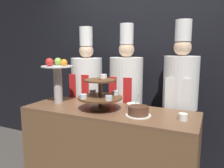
{
  "coord_description": "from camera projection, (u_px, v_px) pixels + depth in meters",
  "views": [
    {
      "loc": [
        0.96,
        -1.63,
        1.55
      ],
      "look_at": [
        0.0,
        0.41,
        1.19
      ],
      "focal_mm": 35.0,
      "sensor_mm": 36.0,
      "label": 1
    }
  ],
  "objects": [
    {
      "name": "chef_center_left",
      "position": [
        126.0,
        94.0,
        2.73
      ],
      "size": [
        0.41,
        0.41,
        1.85
      ],
      "color": "#38332D",
      "rests_on": "ground_plane"
    },
    {
      "name": "chef_center_right",
      "position": [
        180.0,
        97.0,
        2.46
      ],
      "size": [
        0.38,
        0.38,
        1.86
      ],
      "color": "black",
      "rests_on": "ground_plane"
    },
    {
      "name": "fruit_pedestal",
      "position": [
        57.0,
        75.0,
        2.46
      ],
      "size": [
        0.35,
        0.35,
        0.51
      ],
      "color": "#B2ADA8",
      "rests_on": "buffet_counter"
    },
    {
      "name": "chef_left",
      "position": [
        87.0,
        91.0,
        2.97
      ],
      "size": [
        0.41,
        0.41,
        1.83
      ],
      "color": "black",
      "rests_on": "ground_plane"
    },
    {
      "name": "cup_white",
      "position": [
        183.0,
        117.0,
        1.89
      ],
      "size": [
        0.08,
        0.08,
        0.06
      ],
      "color": "white",
      "rests_on": "buffet_counter"
    },
    {
      "name": "serving_bowl_far",
      "position": [
        133.0,
        106.0,
        2.28
      ],
      "size": [
        0.14,
        0.14,
        0.15
      ],
      "color": "white",
      "rests_on": "buffet_counter"
    },
    {
      "name": "buffet_counter",
      "position": [
        108.0,
        152.0,
        2.3
      ],
      "size": [
        1.78,
        0.62,
        0.94
      ],
      "color": "brown",
      "rests_on": "ground_plane"
    },
    {
      "name": "cake_round",
      "position": [
        138.0,
        111.0,
        2.02
      ],
      "size": [
        0.24,
        0.24,
        0.09
      ],
      "color": "white",
      "rests_on": "buffet_counter"
    },
    {
      "name": "tiered_stand",
      "position": [
        100.0,
        94.0,
        2.21
      ],
      "size": [
        0.45,
        0.45,
        0.35
      ],
      "color": "brown",
      "rests_on": "buffet_counter"
    },
    {
      "name": "wall_back",
      "position": [
        138.0,
        60.0,
        3.01
      ],
      "size": [
        10.0,
        0.06,
        2.8
      ],
      "color": "black",
      "rests_on": "ground_plane"
    }
  ]
}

